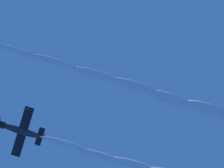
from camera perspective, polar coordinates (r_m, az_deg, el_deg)
name	(u,v)px	position (r m, az deg, el deg)	size (l,w,h in m)	color
airplane_left_wingman	(20,130)	(82.31, -11.77, -5.87)	(8.63, 9.11, 2.94)	#232328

